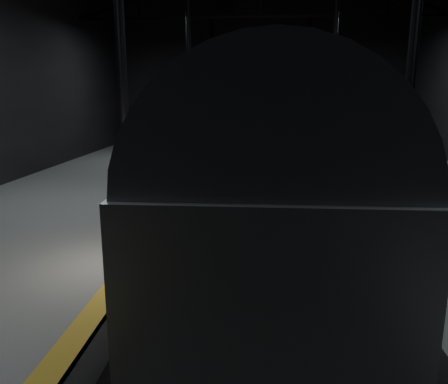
# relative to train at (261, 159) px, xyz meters

# --- Properties ---
(ground) EXTENTS (44.00, 44.00, 0.00)m
(ground) POSITION_rel_train_xyz_m (0.00, 1.97, -3.10)
(ground) COLOR black
(ground) RESTS_ON ground
(platform_left) EXTENTS (9.00, 43.80, 1.00)m
(platform_left) POSITION_rel_train_xyz_m (-7.50, 1.97, -2.60)
(platform_left) COLOR #585855
(platform_left) RESTS_ON ground
(tactile_strip) EXTENTS (0.50, 43.80, 0.01)m
(tactile_strip) POSITION_rel_train_xyz_m (-3.25, 1.97, -2.10)
(tactile_strip) COLOR olive
(tactile_strip) RESTS_ON platform_left
(track) EXTENTS (2.40, 43.00, 0.24)m
(track) POSITION_rel_train_xyz_m (0.00, 1.97, -3.04)
(track) COLOR #3F3328
(track) RESTS_ON ground
(train) EXTENTS (3.11, 20.82, 5.56)m
(train) POSITION_rel_train_xyz_m (0.00, 0.00, 0.00)
(train) COLOR #ACAFB5
(train) RESTS_ON ground
(woman) EXTENTS (0.79, 0.66, 1.84)m
(woman) POSITION_rel_train_xyz_m (-3.80, -0.98, -1.18)
(woman) COLOR tan
(woman) RESTS_ON platform_left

